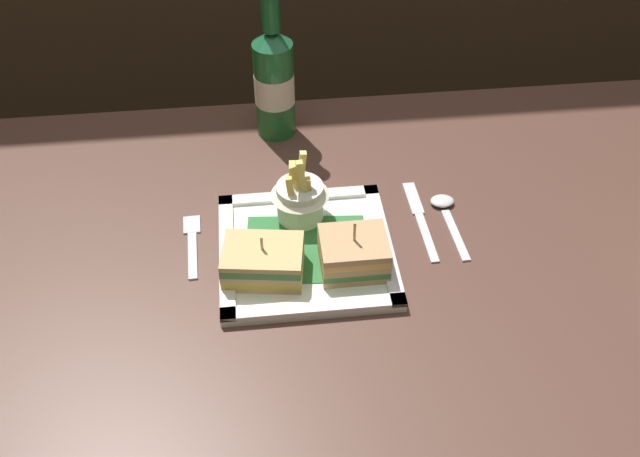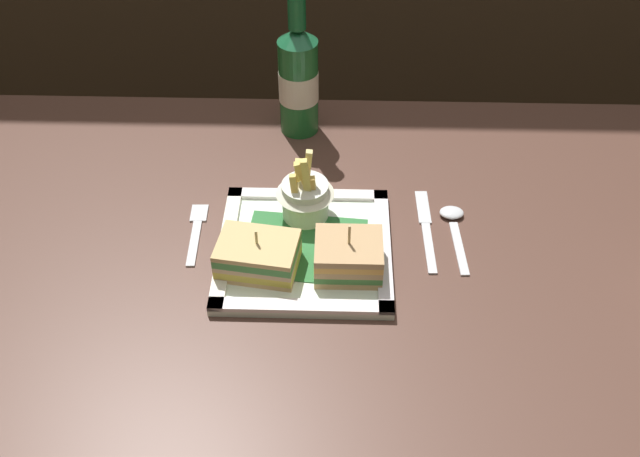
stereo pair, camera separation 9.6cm
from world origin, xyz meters
TOP-DOWN VIEW (x-y plane):
  - dining_table at (0.00, 0.00)m, footprint 1.30×0.74m
  - square_plate at (-0.04, -0.01)m, footprint 0.24×0.24m
  - sandwich_half_left at (-0.10, -0.05)m, footprint 0.11×0.09m
  - sandwich_half_right at (0.02, -0.05)m, footprint 0.09×0.07m
  - fries_cup at (-0.04, 0.05)m, footprint 0.08×0.08m
  - beer_bottle at (-0.06, 0.28)m, footprint 0.06×0.06m
  - fork at (-0.20, 0.03)m, footprint 0.03×0.13m
  - knife at (0.13, 0.04)m, footprint 0.02×0.17m
  - spoon at (0.17, 0.05)m, footprint 0.03×0.14m

SIDE VIEW (x-z plane):
  - dining_table at x=0.00m, z-range 0.22..1.00m
  - knife at x=0.13m, z-range 0.78..0.78m
  - fork at x=-0.20m, z-range 0.78..0.78m
  - spoon at x=0.17m, z-range 0.78..0.79m
  - square_plate at x=-0.04m, z-range 0.77..0.79m
  - sandwich_half_left at x=-0.10m, z-range 0.78..0.84m
  - sandwich_half_right at x=0.02m, z-range 0.77..0.85m
  - fries_cup at x=-0.04m, z-range 0.77..0.88m
  - beer_bottle at x=-0.06m, z-range 0.74..1.01m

